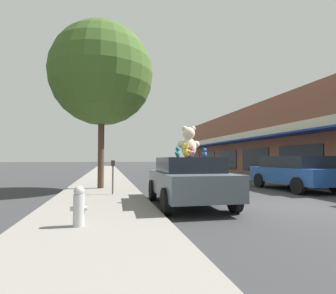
# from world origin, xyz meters

# --- Properties ---
(ground_plane) EXTENTS (260.00, 260.00, 0.00)m
(ground_plane) POSITION_xyz_m (0.00, 0.00, 0.00)
(ground_plane) COLOR #333335
(sidewalk_near) EXTENTS (3.13, 90.00, 0.12)m
(sidewalk_near) POSITION_xyz_m (-5.77, 0.00, 0.06)
(sidewalk_near) COLOR gray
(sidewalk_near) RESTS_ON ground_plane
(storefront_row) EXTENTS (13.51, 38.86, 6.42)m
(storefront_row) POSITION_xyz_m (13.24, 13.97, 3.21)
(storefront_row) COLOR brown
(storefront_row) RESTS_ON ground_plane
(plush_art_car) EXTENTS (2.19, 4.08, 1.49)m
(plush_art_car) POSITION_xyz_m (-3.07, 0.74, 0.81)
(plush_art_car) COLOR #4C5660
(plush_art_car) RESTS_ON ground_plane
(teddy_bear_giant) EXTENTS (0.75, 0.46, 1.02)m
(teddy_bear_giant) POSITION_xyz_m (-2.98, 0.96, 1.98)
(teddy_bear_giant) COLOR beige
(teddy_bear_giant) RESTS_ON plush_art_car
(teddy_bear_yellow) EXTENTS (0.23, 0.29, 0.39)m
(teddy_bear_yellow) POSITION_xyz_m (-3.40, -0.13, 1.68)
(teddy_bear_yellow) COLOR yellow
(teddy_bear_yellow) RESTS_ON plush_art_car
(teddy_bear_blue) EXTENTS (0.20, 0.16, 0.27)m
(teddy_bear_blue) POSITION_xyz_m (-2.77, 0.10, 1.62)
(teddy_bear_blue) COLOR blue
(teddy_bear_blue) RESTS_ON plush_art_car
(teddy_bear_pink) EXTENTS (0.23, 0.24, 0.35)m
(teddy_bear_pink) POSITION_xyz_m (-3.09, 0.40, 1.66)
(teddy_bear_pink) COLOR pink
(teddy_bear_pink) RESTS_ON plush_art_car
(teddy_bear_purple) EXTENTS (0.22, 0.22, 0.32)m
(teddy_bear_purple) POSITION_xyz_m (-3.12, 0.52, 1.65)
(teddy_bear_purple) COLOR purple
(teddy_bear_purple) RESTS_ON plush_art_car
(teddy_bear_teal) EXTENTS (0.26, 0.25, 0.38)m
(teddy_bear_teal) POSITION_xyz_m (-3.19, 1.54, 1.68)
(teddy_bear_teal) COLOR teal
(teddy_bear_teal) RESTS_ON plush_art_car
(parked_car_far_center) EXTENTS (2.09, 4.48, 1.58)m
(parked_car_far_center) POSITION_xyz_m (2.96, 3.53, 0.87)
(parked_car_far_center) COLOR #1E4793
(parked_car_far_center) RESTS_ON ground_plane
(street_tree) EXTENTS (4.72, 4.72, 7.61)m
(street_tree) POSITION_xyz_m (-5.82, 5.29, 5.37)
(street_tree) COLOR #473323
(street_tree) RESTS_ON sidewalk_near
(fire_hydrant) EXTENTS (0.33, 0.22, 0.79)m
(fire_hydrant) POSITION_xyz_m (-6.06, -1.60, 0.52)
(fire_hydrant) COLOR #B2B2B7
(fire_hydrant) RESTS_ON sidewalk_near
(parking_meter) EXTENTS (0.14, 0.10, 1.27)m
(parking_meter) POSITION_xyz_m (-5.32, 3.04, 0.93)
(parking_meter) COLOR #4C4C51
(parking_meter) RESTS_ON sidewalk_near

